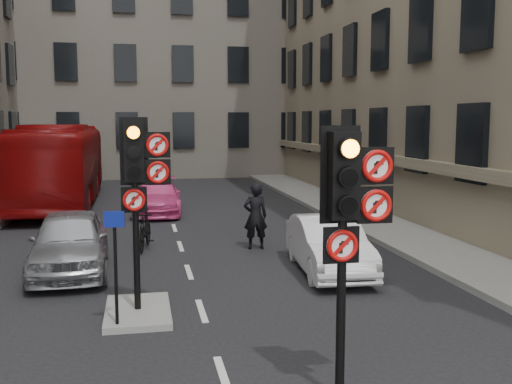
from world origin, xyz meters
name	(u,v)px	position (x,y,z in m)	size (l,w,h in m)	color
pavement_right	(398,229)	(7.20, 12.00, 0.08)	(3.00, 50.00, 0.16)	gray
centre_island	(138,312)	(-1.20, 5.00, 0.06)	(1.20, 2.00, 0.12)	gray
building_far	(152,30)	(0.00, 38.00, 10.00)	(30.00, 14.00, 20.00)	slate
signal_near	(349,205)	(1.49, 0.99, 2.58)	(0.91, 0.40, 3.58)	black
signal_far	(139,172)	(-1.11, 4.99, 2.70)	(0.91, 0.40, 3.58)	black
car_silver	(70,242)	(-2.79, 8.52, 0.75)	(1.76, 4.38, 1.49)	#989AA0
car_white	(328,245)	(3.29, 7.36, 0.66)	(1.41, 4.04, 1.33)	silver
car_pink	(157,197)	(-0.47, 17.35, 0.65)	(1.81, 4.45, 1.29)	#E3428B
bus_red	(59,165)	(-4.50, 20.69, 1.72)	(2.89, 12.37, 3.44)	maroon
motorcycle	(145,229)	(-1.01, 10.82, 0.56)	(0.53, 1.88, 1.13)	black
motorcyclist	(255,216)	(2.08, 10.27, 0.94)	(0.68, 0.45, 1.87)	black
info_sign	(115,252)	(-1.55, 4.18, 1.40)	(0.34, 0.12, 1.99)	black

